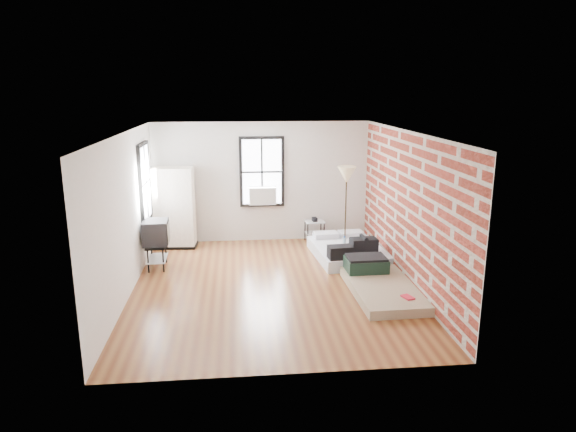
{
  "coord_description": "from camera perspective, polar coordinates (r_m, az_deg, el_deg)",
  "views": [
    {
      "loc": [
        -0.58,
        -8.81,
        3.54
      ],
      "look_at": [
        0.34,
        0.3,
        1.25
      ],
      "focal_mm": 32.0,
      "sensor_mm": 36.0,
      "label": 1
    }
  ],
  "objects": [
    {
      "name": "mattress_main",
      "position": [
        11.07,
        6.66,
        -3.8
      ],
      "size": [
        1.53,
        1.98,
        0.6
      ],
      "rotation": [
        0.0,
        0.0,
        0.09
      ],
      "color": "white",
      "rests_on": "ground"
    },
    {
      "name": "floor_lamp",
      "position": [
        11.3,
        6.52,
        4.18
      ],
      "size": [
        0.4,
        0.4,
        1.88
      ],
      "color": "#2F240F",
      "rests_on": "ground"
    },
    {
      "name": "wardrobe",
      "position": [
        11.85,
        -12.5,
        0.89
      ],
      "size": [
        0.96,
        0.61,
        1.83
      ],
      "rotation": [
        0.0,
        0.0,
        -0.08
      ],
      "color": "black",
      "rests_on": "ground"
    },
    {
      "name": "mattress_bare",
      "position": [
        9.43,
        10.1,
        -7.34
      ],
      "size": [
        1.15,
        2.11,
        0.45
      ],
      "rotation": [
        0.0,
        0.0,
        0.03
      ],
      "color": "tan",
      "rests_on": "ground"
    },
    {
      "name": "tv_stand",
      "position": [
        10.58,
        -14.44,
        -1.96
      ],
      "size": [
        0.51,
        0.71,
        0.98
      ],
      "rotation": [
        0.0,
        0.0,
        0.04
      ],
      "color": "black",
      "rests_on": "ground"
    },
    {
      "name": "ground",
      "position": [
        9.52,
        -1.87,
        -7.8
      ],
      "size": [
        6.0,
        6.0,
        0.0
      ],
      "primitive_type": "plane",
      "color": "brown",
      "rests_on": "ground"
    },
    {
      "name": "room_shell",
      "position": [
        9.39,
        -0.7,
        2.97
      ],
      "size": [
        5.02,
        6.02,
        2.8
      ],
      "color": "silver",
      "rests_on": "ground"
    },
    {
      "name": "side_table",
      "position": [
        12.09,
        2.97,
        -1.08
      ],
      "size": [
        0.47,
        0.39,
        0.59
      ],
      "rotation": [
        0.0,
        0.0,
        0.09
      ],
      "color": "black",
      "rests_on": "ground"
    }
  ]
}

